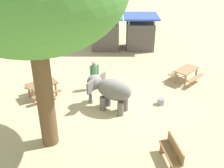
# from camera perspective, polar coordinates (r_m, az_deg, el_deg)

# --- Properties ---
(ground_plane) EXTENTS (60.00, 60.00, 0.00)m
(ground_plane) POSITION_cam_1_polar(r_m,az_deg,el_deg) (13.05, -0.47, -4.86)
(ground_plane) COLOR tan
(elephant) EXTENTS (2.25, 1.95, 1.61)m
(elephant) POSITION_cam_1_polar(r_m,az_deg,el_deg) (12.39, -0.55, -1.24)
(elephant) COLOR slate
(elephant) RESTS_ON ground_plane
(person_handler) EXTENTS (0.47, 0.32, 1.62)m
(person_handler) POSITION_cam_1_polar(r_m,az_deg,el_deg) (14.25, -3.78, 2.33)
(person_handler) COLOR #3F3833
(person_handler) RESTS_ON ground_plane
(wooden_bench) EXTENTS (0.63, 1.45, 0.88)m
(wooden_bench) POSITION_cam_1_polar(r_m,az_deg,el_deg) (9.97, 12.72, -14.03)
(wooden_bench) COLOR olive
(wooden_bench) RESTS_ON ground_plane
(picnic_table_near) EXTENTS (2.11, 2.11, 0.78)m
(picnic_table_near) POSITION_cam_1_polar(r_m,az_deg,el_deg) (15.79, 15.62, 2.48)
(picnic_table_near) COLOR #9E7A51
(picnic_table_near) RESTS_ON ground_plane
(picnic_table_far) EXTENTS (2.07, 2.07, 0.78)m
(picnic_table_far) POSITION_cam_1_polar(r_m,az_deg,el_deg) (14.08, -14.75, -0.53)
(picnic_table_far) COLOR olive
(picnic_table_far) RESTS_ON ground_plane
(market_stall_teal) EXTENTS (2.50, 2.50, 2.52)m
(market_stall_teal) POSITION_cam_1_polar(r_m,az_deg,el_deg) (20.34, -1.41, 10.70)
(market_stall_teal) COLOR #59514C
(market_stall_teal) RESTS_ON ground_plane
(market_stall_blue) EXTENTS (2.50, 2.50, 2.52)m
(market_stall_blue) POSITION_cam_1_polar(r_m,az_deg,el_deg) (20.43, 6.03, 10.64)
(market_stall_blue) COLOR #59514C
(market_stall_blue) RESTS_ON ground_plane
(feed_bucket) EXTENTS (0.36, 0.36, 0.32)m
(feed_bucket) POSITION_cam_1_polar(r_m,az_deg,el_deg) (13.38, 10.43, -3.68)
(feed_bucket) COLOR gray
(feed_bucket) RESTS_ON ground_plane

